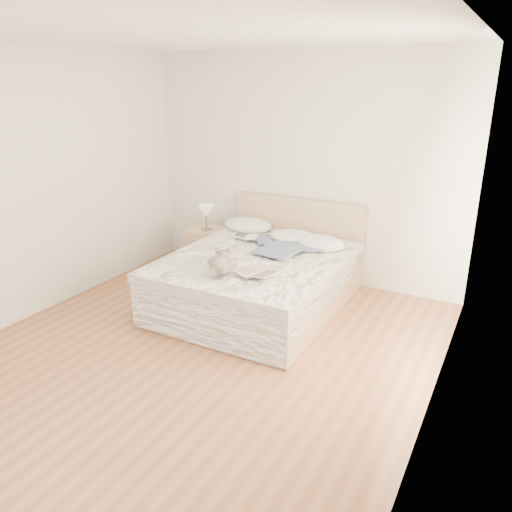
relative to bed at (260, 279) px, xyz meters
name	(u,v)px	position (x,y,z in m)	size (l,w,h in m)	color
floor	(198,353)	(0.00, -1.19, -0.31)	(4.00, 4.50, 0.00)	brown
ceiling	(184,31)	(0.00, -1.19, 2.39)	(4.00, 4.50, 0.00)	white
wall_back	(301,169)	(0.00, 1.06, 1.04)	(4.00, 0.02, 2.70)	silver
wall_left	(29,186)	(-2.00, -1.19, 1.04)	(0.02, 4.50, 2.70)	silver
wall_right	(446,246)	(2.00, -1.19, 1.04)	(0.02, 4.50, 2.70)	silver
window	(453,220)	(1.99, -0.89, 1.14)	(0.02, 1.30, 1.10)	white
bed	(260,279)	(0.00, 0.00, 0.00)	(1.72, 2.14, 1.00)	tan
nightstand	(207,250)	(-1.10, 0.62, -0.03)	(0.45, 0.40, 0.56)	tan
table_lamp	(206,212)	(-1.07, 0.59, 0.48)	(0.25, 0.25, 0.32)	#46413D
pillow_left	(248,225)	(-0.58, 0.78, 0.33)	(0.63, 0.44, 0.19)	white
pillow_middle	(293,237)	(0.11, 0.61, 0.33)	(0.52, 0.37, 0.16)	white
pillow_right	(320,243)	(0.48, 0.54, 0.33)	(0.57, 0.40, 0.17)	white
blouse	(282,248)	(0.17, 0.19, 0.32)	(0.65, 0.69, 0.03)	#384563
photo_book	(246,237)	(-0.37, 0.37, 0.32)	(0.29, 0.20, 0.02)	white
childrens_book	(257,273)	(0.29, -0.59, 0.32)	(0.38, 0.26, 0.02)	beige
teddy_bear	(220,270)	(-0.04, -0.73, 0.34)	(0.24, 0.34, 0.18)	#63574D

